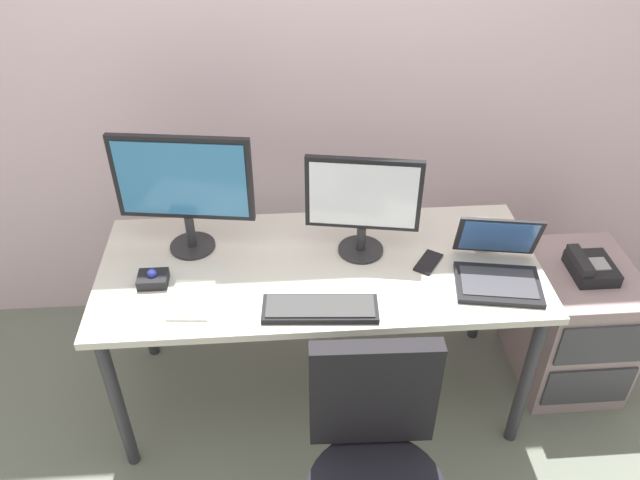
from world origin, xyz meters
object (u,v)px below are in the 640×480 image
(laptop, at_px, (498,266))
(desk_phone, at_px, (590,267))
(monitor_main, at_px, (183,185))
(cell_phone, at_px, (428,262))
(keyboard, at_px, (320,308))
(trackball_mouse, at_px, (153,279))
(coffee_mug, at_px, (483,234))
(monitor_side, at_px, (363,201))
(paper_notepad, at_px, (192,300))
(file_cabinet, at_px, (571,323))

(laptop, bearing_deg, desk_phone, 18.95)
(monitor_main, height_order, cell_phone, monitor_main)
(keyboard, bearing_deg, desk_phone, 14.70)
(monitor_main, relative_size, trackball_mouse, 4.76)
(keyboard, relative_size, coffee_mug, 3.66)
(monitor_side, relative_size, paper_notepad, 2.09)
(keyboard, height_order, cell_phone, keyboard)
(file_cabinet, relative_size, monitor_side, 1.39)
(coffee_mug, bearing_deg, file_cabinet, -2.20)
(keyboard, xyz_separation_m, coffee_mug, (0.67, 0.33, 0.04))
(monitor_side, bearing_deg, trackball_mouse, -169.96)
(monitor_side, distance_m, coffee_mug, 0.52)
(desk_phone, relative_size, monitor_main, 0.38)
(file_cabinet, distance_m, paper_notepad, 1.69)
(file_cabinet, xyz_separation_m, keyboard, (-1.15, -0.32, 0.46))
(keyboard, bearing_deg, cell_phone, 28.62)
(desk_phone, relative_size, laptop, 0.56)
(paper_notepad, bearing_deg, monitor_main, 94.41)
(keyboard, bearing_deg, monitor_side, 61.08)
(desk_phone, distance_m, monitor_main, 1.68)
(file_cabinet, relative_size, trackball_mouse, 5.48)
(monitor_main, bearing_deg, coffee_mug, -3.62)
(monitor_side, height_order, coffee_mug, monitor_side)
(file_cabinet, distance_m, cell_phone, 0.85)
(monitor_side, relative_size, keyboard, 1.04)
(desk_phone, xyz_separation_m, keyboard, (-1.14, -0.30, 0.12))
(desk_phone, height_order, keyboard, keyboard)
(paper_notepad, bearing_deg, trackball_mouse, 144.15)
(laptop, distance_m, cell_phone, 0.26)
(keyboard, height_order, laptop, laptop)
(cell_phone, bearing_deg, laptop, 11.95)
(paper_notepad, bearing_deg, monitor_side, 21.13)
(monitor_side, relative_size, cell_phone, 3.06)
(paper_notepad, height_order, cell_phone, paper_notepad)
(coffee_mug, bearing_deg, desk_phone, -4.24)
(monitor_side, relative_size, trackball_mouse, 3.95)
(file_cabinet, bearing_deg, keyboard, -164.63)
(laptop, relative_size, cell_phone, 2.52)
(desk_phone, bearing_deg, monitor_main, 176.20)
(keyboard, bearing_deg, file_cabinet, 15.37)
(monitor_main, xyz_separation_m, trackball_mouse, (-0.13, -0.21, -0.27))
(desk_phone, relative_size, cell_phone, 1.41)
(coffee_mug, height_order, paper_notepad, coffee_mug)
(desk_phone, distance_m, trackball_mouse, 1.76)
(file_cabinet, distance_m, monitor_side, 1.18)
(monitor_side, xyz_separation_m, trackball_mouse, (-0.79, -0.14, -0.22))
(file_cabinet, distance_m, coffee_mug, 0.69)
(file_cabinet, relative_size, laptop, 1.69)
(file_cabinet, xyz_separation_m, monitor_side, (-0.96, 0.02, 0.68))
(monitor_side, distance_m, keyboard, 0.44)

